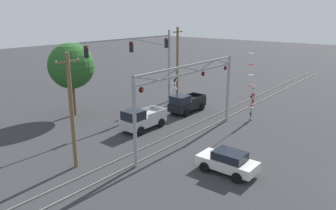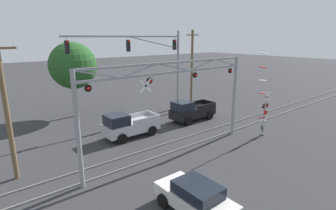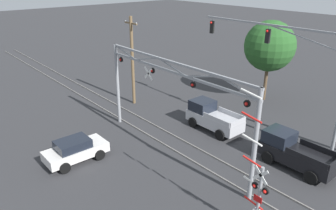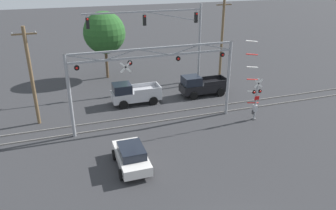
{
  "view_description": "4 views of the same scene",
  "coord_description": "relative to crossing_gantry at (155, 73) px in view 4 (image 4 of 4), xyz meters",
  "views": [
    {
      "loc": [
        -21.66,
        -0.62,
        10.53
      ],
      "look_at": [
        -1.4,
        15.54,
        3.18
      ],
      "focal_mm": 35.0,
      "sensor_mm": 36.0,
      "label": 1
    },
    {
      "loc": [
        -11.0,
        1.34,
        8.01
      ],
      "look_at": [
        2.11,
        17.56,
        2.6
      ],
      "focal_mm": 28.0,
      "sensor_mm": 36.0,
      "label": 2
    },
    {
      "loc": [
        14.91,
        1.37,
        11.65
      ],
      "look_at": [
        0.96,
        13.24,
        4.14
      ],
      "focal_mm": 35.0,
      "sensor_mm": 36.0,
      "label": 3
    },
    {
      "loc": [
        -6.89,
        -9.19,
        12.29
      ],
      "look_at": [
        0.73,
        13.24,
        2.08
      ],
      "focal_mm": 35.0,
      "sensor_mm": 36.0,
      "label": 4
    }
  ],
  "objects": [
    {
      "name": "sedan_waiting",
      "position": [
        -3.27,
        -5.49,
        -3.69
      ],
      "size": [
        2.07,
        4.05,
        1.55
      ],
      "color": "silver",
      "rests_on": "ground_plane"
    },
    {
      "name": "rail_track_near",
      "position": [
        0.01,
        0.28,
        -4.44
      ],
      "size": [
        80.0,
        0.08,
        0.1
      ],
      "primitive_type": "cube",
      "color": "gray",
      "rests_on": "ground_plane"
    },
    {
      "name": "traffic_signal_span",
      "position": [
        4.42,
        8.04,
        1.55
      ],
      "size": [
        12.03,
        0.39,
        8.68
      ],
      "color": "gray",
      "rests_on": "ground_plane"
    },
    {
      "name": "crossing_signal_mast",
      "position": [
        8.17,
        -1.86,
        -2.37
      ],
      "size": [
        1.97,
        0.35,
        6.95
      ],
      "color": "gray",
      "rests_on": "ground_plane"
    },
    {
      "name": "utility_pole_right",
      "position": [
        10.72,
        9.37,
        0.08
      ],
      "size": [
        1.8,
        0.28,
        8.86
      ],
      "color": "brown",
      "rests_on": "ground_plane"
    },
    {
      "name": "background_tree_beyond_span",
      "position": [
        -1.8,
        13.55,
        0.76
      ],
      "size": [
        4.7,
        4.7,
        7.61
      ],
      "color": "brown",
      "rests_on": "ground_plane"
    },
    {
      "name": "crossing_gantry",
      "position": [
        0.0,
        0.0,
        0.0
      ],
      "size": [
        13.38,
        0.29,
        6.5
      ],
      "color": "gray",
      "rests_on": "ground_plane"
    },
    {
      "name": "utility_pole_left",
      "position": [
        -9.19,
        3.3,
        -0.32
      ],
      "size": [
        1.8,
        0.28,
        8.06
      ],
      "color": "brown",
      "rests_on": "ground_plane"
    },
    {
      "name": "pickup_truck_following",
      "position": [
        6.31,
        4.82,
        -3.48
      ],
      "size": [
        4.76,
        2.09,
        2.1
      ],
      "color": "black",
      "rests_on": "ground_plane"
    },
    {
      "name": "pickup_truck_lead",
      "position": [
        -0.7,
        4.86,
        -3.48
      ],
      "size": [
        4.62,
        2.09,
        2.1
      ],
      "color": "#B7B7BC",
      "rests_on": "ground_plane"
    },
    {
      "name": "rail_track_far",
      "position": [
        0.01,
        1.72,
        -4.44
      ],
      "size": [
        80.0,
        0.08,
        0.1
      ],
      "primitive_type": "cube",
      "color": "gray",
      "rests_on": "ground_plane"
    }
  ]
}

